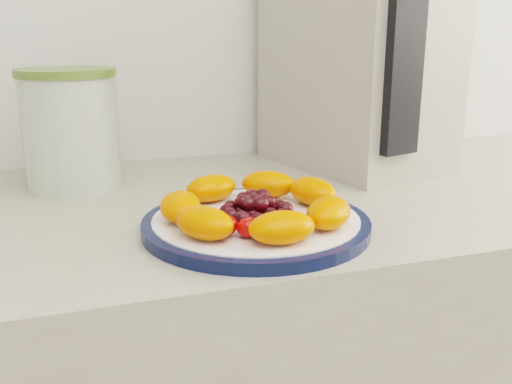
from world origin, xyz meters
name	(u,v)px	position (x,y,z in m)	size (l,w,h in m)	color
plate_rim	(256,224)	(-0.11, 1.05, 0.91)	(0.29, 0.29, 0.01)	#0A1334
plate_face	(256,224)	(-0.11, 1.05, 0.91)	(0.26, 0.26, 0.02)	white
canister	(71,133)	(-0.32, 1.34, 0.99)	(0.15, 0.15, 0.17)	#345716
canister_lid	(66,72)	(-0.32, 1.34, 1.08)	(0.15, 0.15, 0.01)	#536B2A
appliance_body	(357,58)	(0.17, 1.34, 1.09)	(0.22, 0.31, 0.39)	#A49C8C
appliance_panel	(404,59)	(0.16, 1.17, 1.10)	(0.07, 0.02, 0.29)	black
fruit_plate	(256,205)	(-0.12, 1.05, 0.93)	(0.25, 0.24, 0.04)	#FA5000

